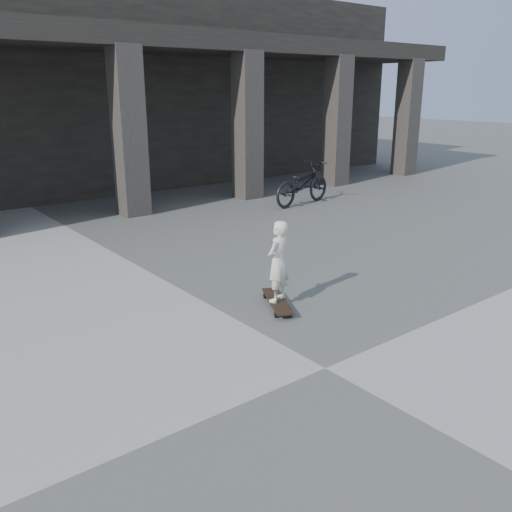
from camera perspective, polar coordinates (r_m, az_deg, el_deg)
ground at (r=6.30m, az=7.30°, el=-11.64°), size 90.00×90.00×0.00m
longboard at (r=7.84m, az=2.26°, el=-4.82°), size 0.69×1.04×0.10m
child at (r=7.63m, az=2.31°, el=-0.58°), size 0.50×0.42×1.18m
bicycle at (r=14.75m, az=4.88°, el=7.57°), size 2.21×1.06×1.11m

